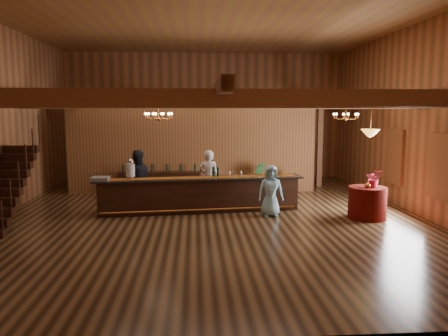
{
  "coord_description": "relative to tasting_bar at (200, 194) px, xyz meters",
  "views": [
    {
      "loc": [
        -0.42,
        -12.41,
        3.0
      ],
      "look_at": [
        0.44,
        0.43,
        1.31
      ],
      "focal_mm": 35.0,
      "sensor_mm": 36.0,
      "label": 1
    }
  ],
  "objects": [
    {
      "name": "guest",
      "position": [
        2.01,
        -0.7,
        0.21
      ],
      "size": [
        0.73,
        0.49,
        1.47
      ],
      "primitive_type": "imported",
      "rotation": [
        0.0,
        0.0,
        0.03
      ],
      "color": "#95D6ED",
      "rests_on": "floor"
    },
    {
      "name": "bar_bottle_1",
      "position": [
        0.55,
        0.17,
        0.66
      ],
      "size": [
        0.07,
        0.07,
        0.3
      ],
      "primitive_type": "cylinder",
      "color": "black",
      "rests_on": "tasting_bar"
    },
    {
      "name": "floor",
      "position": [
        0.28,
        -0.38,
        -0.52
      ],
      "size": [
        14.0,
        14.0,
        0.0
      ],
      "primitive_type": "plane",
      "color": "brown",
      "rests_on": "ground"
    },
    {
      "name": "chandelier_left",
      "position": [
        -1.19,
        0.15,
        2.33
      ],
      "size": [
        0.8,
        0.8,
        0.5
      ],
      "color": "orange",
      "rests_on": "beam_grid"
    },
    {
      "name": "window_right_back",
      "position": [
        6.23,
        0.62,
        1.03
      ],
      "size": [
        0.12,
        1.05,
        1.75
      ],
      "primitive_type": "cube",
      "color": "white",
      "rests_on": "wall_right"
    },
    {
      "name": "beverage_dispenser",
      "position": [
        -2.01,
        -0.15,
        0.79
      ],
      "size": [
        0.26,
        0.26,
        0.6
      ],
      "color": "silver",
      "rests_on": "tasting_bar"
    },
    {
      "name": "table_vase",
      "position": [
        4.59,
        -1.28,
        0.52
      ],
      "size": [
        0.16,
        0.16,
        0.28
      ],
      "primitive_type": "imported",
      "rotation": [
        0.0,
        0.0,
        0.11
      ],
      "color": "orange",
      "rests_on": "round_table"
    },
    {
      "name": "wall_right",
      "position": [
        6.28,
        -0.38,
        2.23
      ],
      "size": [
        0.1,
        14.0,
        5.5
      ],
      "primitive_type": "cube",
      "color": "#AE683D",
      "rests_on": "floor"
    },
    {
      "name": "floor_plant",
      "position": [
        2.07,
        2.63,
        0.06
      ],
      "size": [
        0.75,
        0.65,
        1.17
      ],
      "primitive_type": "imported",
      "rotation": [
        0.0,
        0.0,
        0.23
      ],
      "color": "#235125",
      "rests_on": "floor"
    },
    {
      "name": "beam_grid",
      "position": [
        0.28,
        0.13,
        2.72
      ],
      "size": [
        11.9,
        13.9,
        0.39
      ],
      "color": "brown",
      "rests_on": "wall_left"
    },
    {
      "name": "partition_wall",
      "position": [
        -0.22,
        3.12,
        1.03
      ],
      "size": [
        9.0,
        0.18,
        3.1
      ],
      "primitive_type": "cube",
      "color": "brown",
      "rests_on": "floor"
    },
    {
      "name": "pendant_lamp",
      "position": [
        4.65,
        -1.15,
        1.88
      ],
      "size": [
        0.52,
        0.52,
        0.9
      ],
      "color": "orange",
      "rests_on": "beam_grid"
    },
    {
      "name": "table_flowers",
      "position": [
        4.8,
        -1.19,
        0.62
      ],
      "size": [
        0.5,
        0.45,
        0.49
      ],
      "primitive_type": "imported",
      "rotation": [
        0.0,
        0.0,
        -0.18
      ],
      "color": "#C71C40",
      "rests_on": "round_table"
    },
    {
      "name": "wall_front",
      "position": [
        0.28,
        -7.38,
        2.23
      ],
      "size": [
        12.0,
        0.1,
        5.5
      ],
      "primitive_type": "cube",
      "color": "#AE683D",
      "rests_on": "floor"
    },
    {
      "name": "round_table",
      "position": [
        4.65,
        -1.15,
        -0.07
      ],
      "size": [
        1.04,
        1.04,
        0.9
      ],
      "primitive_type": "cylinder",
      "color": "#510304",
      "rests_on": "floor"
    },
    {
      "name": "glass_rack_tray",
      "position": [
        -2.83,
        -0.33,
        0.56
      ],
      "size": [
        0.5,
        0.5,
        0.1
      ],
      "primitive_type": "cube",
      "color": "gray",
      "rests_on": "tasting_bar"
    },
    {
      "name": "bartender",
      "position": [
        0.29,
        0.69,
        0.38
      ],
      "size": [
        0.75,
        0.59,
        1.8
      ],
      "primitive_type": "imported",
      "rotation": [
        0.0,
        0.0,
        2.87
      ],
      "color": "white",
      "rests_on": "floor"
    },
    {
      "name": "staff_second",
      "position": [
        -1.92,
        0.65,
        0.38
      ],
      "size": [
        1.0,
        0.85,
        1.8
      ],
      "primitive_type": "imported",
      "rotation": [
        0.0,
        0.0,
        3.35
      ],
      "color": "black",
      "rests_on": "floor"
    },
    {
      "name": "support_posts",
      "position": [
        0.28,
        -0.88,
        1.08
      ],
      "size": [
        9.2,
        10.2,
        3.2
      ],
      "color": "brown",
      "rests_on": "floor"
    },
    {
      "name": "backbar_shelf",
      "position": [
        -1.41,
        2.78,
        -0.11
      ],
      "size": [
        2.97,
        0.68,
        0.83
      ],
      "primitive_type": "cube",
      "rotation": [
        0.0,
        0.0,
        -0.08
      ],
      "color": "#341910",
      "rests_on": "floor"
    },
    {
      "name": "window_right_front",
      "position": [
        6.23,
        -1.98,
        1.03
      ],
      "size": [
        0.12,
        1.05,
        1.75
      ],
      "primitive_type": "cube",
      "color": "white",
      "rests_on": "wall_right"
    },
    {
      "name": "backroom_boxes",
      "position": [
        -0.01,
        5.12,
        0.01
      ],
      "size": [
        4.1,
        0.6,
        1.1
      ],
      "color": "#341910",
      "rests_on": "floor"
    },
    {
      "name": "bar_bottle_0",
      "position": [
        0.41,
        0.16,
        0.66
      ],
      "size": [
        0.07,
        0.07,
        0.3
      ],
      "primitive_type": "cylinder",
      "color": "black",
      "rests_on": "tasting_bar"
    },
    {
      "name": "raffle_drum",
      "position": [
        2.37,
        0.19,
        0.68
      ],
      "size": [
        0.34,
        0.24,
        0.3
      ],
      "color": "olive",
      "rests_on": "tasting_bar"
    },
    {
      "name": "ceiling",
      "position": [
        0.28,
        -0.38,
        4.98
      ],
      "size": [
        14.0,
        14.0,
        0.0
      ],
      "primitive_type": "plane",
      "rotation": [
        3.14,
        0.0,
        0.0
      ],
      "color": "olive",
      "rests_on": "wall_back"
    },
    {
      "name": "chandelier_right",
      "position": [
        4.56,
        0.57,
        2.31
      ],
      "size": [
        0.8,
        0.8,
        0.52
      ],
      "color": "orange",
      "rests_on": "beam_grid"
    },
    {
      "name": "staircase",
      "position": [
        -5.17,
        -1.12,
        0.48
      ],
      "size": [
        1.0,
        2.8,
        2.0
      ],
      "color": "#341910",
      "rests_on": "floor"
    },
    {
      "name": "wall_back",
      "position": [
        0.28,
        6.62,
        2.23
      ],
      "size": [
        12.0,
        0.1,
        5.5
      ],
      "primitive_type": "cube",
      "color": "#AE683D",
      "rests_on": "floor"
    },
    {
      "name": "tasting_bar",
      "position": [
        0.0,
        0.0,
        0.0
      ],
      "size": [
        6.22,
        1.38,
        1.04
      ],
      "rotation": [
        0.0,
        0.0,
        0.1
      ],
      "color": "#341910",
      "rests_on": "floor"
    }
  ]
}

